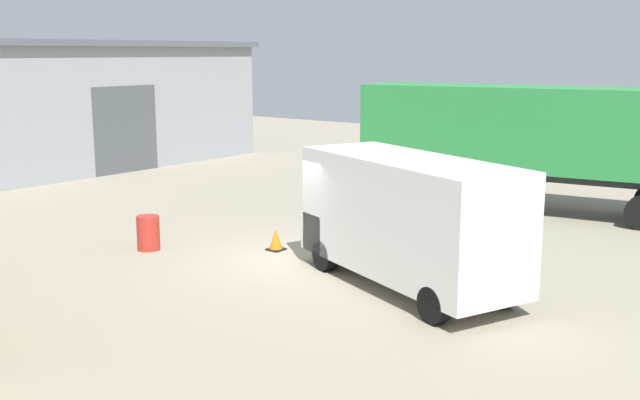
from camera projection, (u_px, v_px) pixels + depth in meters
ground_plane at (290, 259)px, 18.30m from camera, size 60.00×60.00×0.00m
container_trailer_green at (533, 132)px, 23.39m from camera, size 4.05×10.94×3.92m
delivery_van_white at (404, 217)px, 15.90m from camera, size 3.99×6.03×2.81m
gravel_pile at (368, 163)px, 29.65m from camera, size 2.54×2.54×1.29m
oil_drum at (148, 233)px, 19.07m from camera, size 0.58×0.58×0.88m
traffic_cone at (276, 240)px, 19.06m from camera, size 0.40×0.40×0.55m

